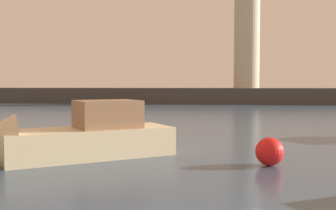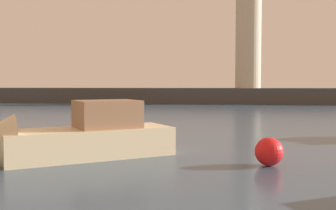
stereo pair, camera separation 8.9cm
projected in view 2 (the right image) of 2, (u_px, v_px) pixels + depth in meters
name	position (u px, v px, depth m)	size (l,w,h in m)	color
ground_plane	(185.00, 121.00, 29.35)	(220.00, 220.00, 0.00)	#384C60
breakwater	(203.00, 96.00, 57.03)	(79.47, 5.33, 2.18)	#423F3D
lighthouse	(248.00, 35.00, 55.75)	(3.54, 3.54, 15.69)	beige
motorboat_0	(58.00, 140.00, 14.44)	(7.66, 6.30, 2.63)	beige
mooring_buoy	(269.00, 152.00, 13.31)	(0.95, 0.95, 0.95)	red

